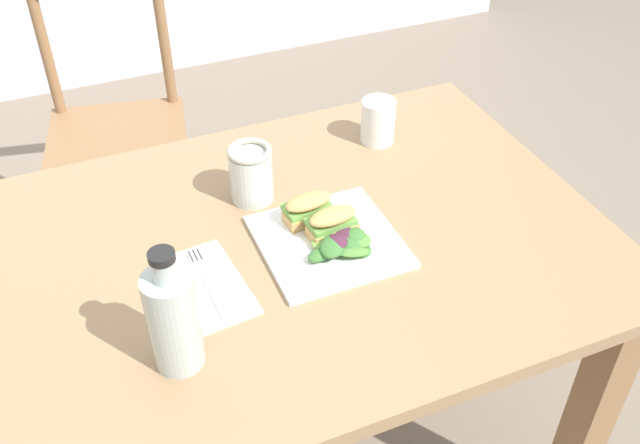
% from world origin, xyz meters
% --- Properties ---
extents(dining_table, '(1.24, 0.81, 0.74)m').
position_xyz_m(dining_table, '(-0.00, -0.05, 0.61)').
color(dining_table, '#997551').
rests_on(dining_table, ground).
extents(chair_wooden_far, '(0.47, 0.47, 0.87)m').
position_xyz_m(chair_wooden_far, '(-0.14, 0.95, 0.45)').
color(chair_wooden_far, '#8E6642').
rests_on(chair_wooden_far, ground).
extents(plate_lunch, '(0.24, 0.24, 0.01)m').
position_xyz_m(plate_lunch, '(0.10, -0.08, 0.74)').
color(plate_lunch, white).
rests_on(plate_lunch, dining_table).
extents(sandwich_half_front, '(0.09, 0.06, 0.06)m').
position_xyz_m(sandwich_half_front, '(0.12, -0.07, 0.78)').
color(sandwich_half_front, tan).
rests_on(sandwich_half_front, plate_lunch).
extents(sandwich_half_back, '(0.09, 0.06, 0.06)m').
position_xyz_m(sandwich_half_back, '(0.09, -0.01, 0.78)').
color(sandwich_half_back, tan).
rests_on(sandwich_half_back, plate_lunch).
extents(salad_mixed_greens, '(0.14, 0.10, 0.03)m').
position_xyz_m(salad_mixed_greens, '(0.11, -0.11, 0.77)').
color(salad_mixed_greens, '#3D7033').
rests_on(salad_mixed_greens, plate_lunch).
extents(napkin_folded, '(0.13, 0.22, 0.00)m').
position_xyz_m(napkin_folded, '(-0.12, -0.10, 0.74)').
color(napkin_folded, silver).
rests_on(napkin_folded, dining_table).
extents(fork_on_napkin, '(0.03, 0.19, 0.00)m').
position_xyz_m(fork_on_napkin, '(-0.13, -0.08, 0.75)').
color(fork_on_napkin, silver).
rests_on(fork_on_napkin, napkin_folded).
extents(bottle_cold_brew, '(0.08, 0.08, 0.22)m').
position_xyz_m(bottle_cold_brew, '(-0.21, -0.24, 0.82)').
color(bottle_cold_brew, '#472819').
rests_on(bottle_cold_brew, dining_table).
extents(mason_jar_iced_tea, '(0.08, 0.08, 0.11)m').
position_xyz_m(mason_jar_iced_tea, '(0.02, 0.10, 0.79)').
color(mason_jar_iced_tea, '#995623').
rests_on(mason_jar_iced_tea, dining_table).
extents(cup_extra_side, '(0.07, 0.07, 0.10)m').
position_xyz_m(cup_extra_side, '(0.34, 0.20, 0.79)').
color(cup_extra_side, white).
rests_on(cup_extra_side, dining_table).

